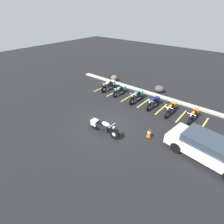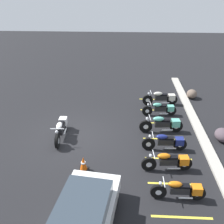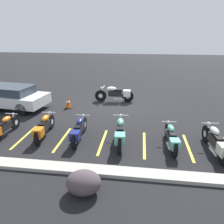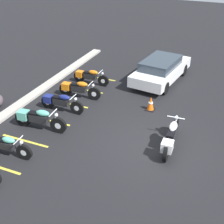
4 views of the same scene
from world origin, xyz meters
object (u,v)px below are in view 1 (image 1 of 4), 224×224
(motorcycle_white_featured, at_px, (103,126))
(landscape_rock_1, at_px, (159,89))
(parked_bike_0, at_px, (109,85))
(car_white, at_px, (208,148))
(parked_bike_2, at_px, (137,96))
(parked_bike_4, at_px, (171,108))
(parked_bike_1, at_px, (120,90))
(parked_bike_3, at_px, (154,102))
(traffic_cone, at_px, (149,133))
(landscape_rock_0, at_px, (114,78))
(parked_bike_5, at_px, (193,115))

(motorcycle_white_featured, xyz_separation_m, landscape_rock_1, (-0.06, 8.15, -0.17))
(parked_bike_0, bearing_deg, car_white, 65.32)
(parked_bike_2, bearing_deg, landscape_rock_1, 161.93)
(parked_bike_4, height_order, landscape_rock_1, parked_bike_4)
(parked_bike_1, bearing_deg, motorcycle_white_featured, 22.60)
(parked_bike_2, xyz_separation_m, parked_bike_4, (3.13, -0.12, -0.03))
(parked_bike_3, relative_size, parked_bike_4, 0.98)
(motorcycle_white_featured, bearing_deg, parked_bike_2, 95.95)
(parked_bike_0, bearing_deg, traffic_cone, 54.14)
(landscape_rock_0, relative_size, landscape_rock_1, 0.80)
(traffic_cone, bearing_deg, parked_bike_5, 68.97)
(motorcycle_white_featured, height_order, landscape_rock_0, motorcycle_white_featured)
(parked_bike_5, height_order, landscape_rock_0, parked_bike_5)
(parked_bike_2, distance_m, landscape_rock_1, 2.98)
(car_white, xyz_separation_m, landscape_rock_0, (-11.10, 5.78, -0.37))
(parked_bike_5, bearing_deg, landscape_rock_0, -104.59)
(parked_bike_4, distance_m, landscape_rock_0, 8.11)
(parked_bike_5, bearing_deg, parked_bike_3, -88.14)
(parked_bike_2, relative_size, parked_bike_3, 1.09)
(parked_bike_3, distance_m, parked_bike_4, 1.49)
(parked_bike_3, bearing_deg, landscape_rock_0, -113.43)
(landscape_rock_1, bearing_deg, parked_bike_4, -51.03)
(parked_bike_3, relative_size, traffic_cone, 3.24)
(motorcycle_white_featured, height_order, parked_bike_0, motorcycle_white_featured)
(parked_bike_0, relative_size, parked_bike_1, 1.11)
(motorcycle_white_featured, distance_m, parked_bike_5, 6.67)
(car_white, height_order, landscape_rock_0, car_white)
(parked_bike_1, xyz_separation_m, parked_bike_2, (1.91, -0.10, 0.06))
(parked_bike_4, height_order, landscape_rock_0, parked_bike_4)
(parked_bike_5, height_order, landscape_rock_1, parked_bike_5)
(parked_bike_2, height_order, parked_bike_3, parked_bike_2)
(parked_bike_2, height_order, car_white, car_white)
(traffic_cone, bearing_deg, parked_bike_4, 92.66)
(parked_bike_1, height_order, parked_bike_3, parked_bike_3)
(parked_bike_3, bearing_deg, parked_bike_5, 90.62)
(parked_bike_5, bearing_deg, traffic_cone, -21.10)
(motorcycle_white_featured, height_order, traffic_cone, motorcycle_white_featured)
(motorcycle_white_featured, bearing_deg, parked_bike_5, 50.85)
(parked_bike_2, distance_m, parked_bike_4, 3.14)
(parked_bike_1, relative_size, landscape_rock_1, 2.16)
(motorcycle_white_featured, height_order, parked_bike_2, motorcycle_white_featured)
(parked_bike_2, bearing_deg, motorcycle_white_featured, 3.70)
(parked_bike_2, xyz_separation_m, landscape_rock_0, (-4.55, 2.48, -0.17))
(parked_bike_4, relative_size, parked_bike_5, 1.07)
(parked_bike_2, height_order, parked_bike_4, parked_bike_2)
(parked_bike_4, xyz_separation_m, parked_bike_5, (1.63, 0.19, -0.03))
(traffic_cone, bearing_deg, parked_bike_1, 143.64)
(parked_bike_0, distance_m, parked_bike_2, 3.43)
(parked_bike_1, height_order, parked_bike_4, parked_bike_4)
(parked_bike_3, xyz_separation_m, car_white, (4.91, -3.26, 0.24))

